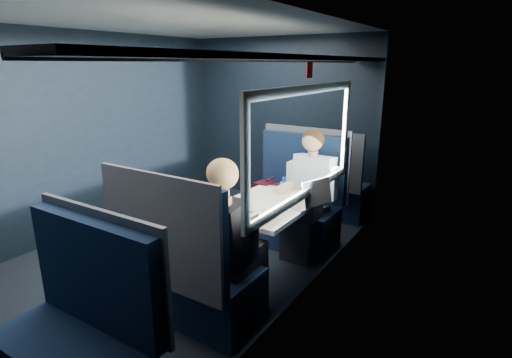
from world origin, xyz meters
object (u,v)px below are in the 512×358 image
Objects in this scene: laptop at (310,199)px; seat_bay_near at (293,206)px; man at (309,188)px; bottle_small at (307,191)px; seat_row_front at (326,186)px; cup at (318,192)px; seat_row_back at (80,344)px; seat_bay_far at (189,274)px; table at (269,212)px; woman at (228,235)px.

seat_bay_near is at bearing 125.86° from laptop.
bottle_small is (0.17, -0.43, 0.11)m from man.
seat_row_front is at bearing 107.27° from laptop.
seat_bay_near is 0.76m from cup.
seat_bay_far is at bearing 90.00° from seat_row_back.
seat_row_back is at bearing -95.80° from table.
man is 1.00× the size of woman.
seat_row_back is 1.16m from woman.
seat_bay_far is 0.43m from woman.
man is 14.57× the size of cup.
seat_row_front is at bearing 95.70° from woman.
man is at bearing 127.27° from cup.
bottle_small is (0.42, -1.53, 0.42)m from seat_row_front.
seat_row_front is 1.17m from man.
seat_row_front is 1.64m from bottle_small.
seat_bay_near reaches higher than bottle_small.
seat_bay_near is 1.63m from woman.
table is at bearing -132.19° from bottle_small.
table is 0.76× the size of woman.
laptop reaches higher than table.
cup is at bearing 72.44° from bottle_small.
seat_bay_far is at bearing -99.03° from man.
seat_bay_near and seat_bay_far have the same top height.
man is (0.25, -1.10, 0.31)m from seat_row_front.
man is at bearing 80.97° from seat_bay_far.
table is at bearing -95.52° from man.
seat_bay_near is at bearing 90.19° from seat_row_back.
man is (0.25, 2.50, 0.31)m from seat_row_back.
cup is at bearing -71.30° from seat_row_front.
woman reaches higher than bottle_small.
bottle_small is at bearing -107.56° from cup.
man is at bearing -77.17° from seat_row_front.
seat_row_back is 0.88× the size of man.
seat_row_back is 5.95× the size of bottle_small.
woman is (0.25, 0.17, 0.31)m from seat_bay_far.
woman reaches higher than seat_row_front.
woman reaches higher than table.
seat_bay_near is at bearing -90.54° from seat_row_front.
seat_row_back is 2.53m from man.
seat_bay_far is 3.21× the size of laptop.
man is (0.07, 0.70, 0.06)m from table.
woman is at bearing -80.67° from seat_bay_near.
laptop is (0.52, -0.72, 0.39)m from seat_bay_near.
man reaches higher than seat_row_front.
woman is (0.26, -1.58, 0.31)m from seat_bay_near.
bottle_small is at bearing -68.29° from man.
seat_bay_near reaches higher than cup.
man is 0.37m from cup.
seat_bay_far reaches higher than cup.
man is at bearing 111.71° from bottle_small.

